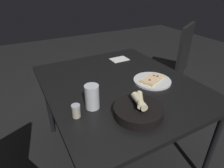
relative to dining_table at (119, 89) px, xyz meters
name	(u,v)px	position (x,y,z in m)	size (l,w,h in m)	color
ground	(118,151)	(0.00, 0.00, -0.66)	(8.00, 8.00, 0.00)	black
dining_table	(119,89)	(0.00, 0.00, 0.00)	(1.02, 1.20, 0.71)	black
pizza_plate	(152,80)	(0.22, -0.10, 0.06)	(0.27, 0.27, 0.04)	white
bread_basket	(139,110)	(-0.10, -0.37, 0.08)	(0.27, 0.27, 0.11)	black
beer_glass	(92,98)	(-0.29, -0.19, 0.12)	(0.08, 0.08, 0.15)	silver
pepper_shaker	(76,112)	(-0.40, -0.22, 0.09)	(0.05, 0.05, 0.08)	#BFB299
napkin	(119,59)	(0.23, 0.39, 0.05)	(0.16, 0.12, 0.00)	white
chair_near	(172,61)	(0.95, 0.41, -0.11)	(0.60, 0.60, 0.97)	black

